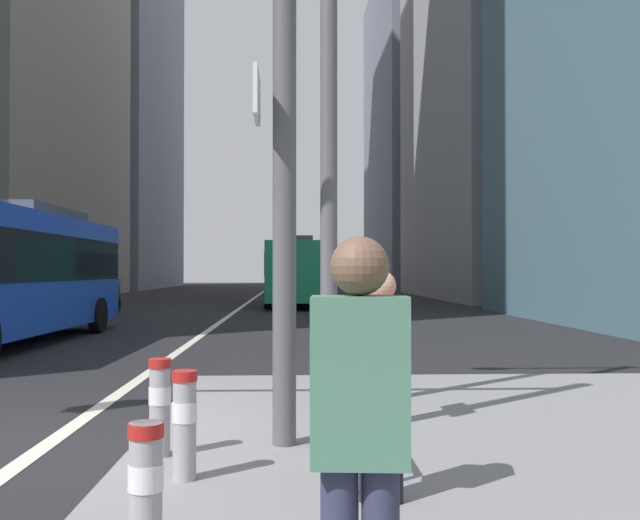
# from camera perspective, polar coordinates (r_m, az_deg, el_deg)

# --- Properties ---
(ground_plane) EXTENTS (160.00, 160.00, 0.00)m
(ground_plane) POSITION_cam_1_polar(r_m,az_deg,el_deg) (27.18, -7.46, -4.59)
(ground_plane) COLOR black
(lane_centre_line) EXTENTS (0.20, 80.00, 0.01)m
(lane_centre_line) POSITION_cam_1_polar(r_m,az_deg,el_deg) (37.13, -6.05, -3.59)
(lane_centre_line) COLOR beige
(lane_centre_line) RESTS_ON ground
(office_tower_left_far) EXTENTS (10.18, 25.69, 45.49)m
(office_tower_left_far) POSITION_cam_1_polar(r_m,az_deg,el_deg) (80.26, -15.95, 14.31)
(office_tower_left_far) COLOR slate
(office_tower_left_far) RESTS_ON ground
(office_tower_right_far) EXTENTS (11.46, 24.96, 33.36)m
(office_tower_right_far) POSITION_cam_1_polar(r_m,az_deg,el_deg) (77.72, 8.74, 10.20)
(office_tower_right_far) COLOR slate
(office_tower_right_far) RESTS_ON ground
(city_bus_blue_oncoming) EXTENTS (2.84, 11.37, 3.40)m
(city_bus_blue_oncoming) POSITION_cam_1_polar(r_m,az_deg,el_deg) (18.21, -24.13, -0.56)
(city_bus_blue_oncoming) COLOR blue
(city_bus_blue_oncoming) RESTS_ON ground
(city_bus_red_receding) EXTENTS (2.79, 11.33, 3.40)m
(city_bus_red_receding) POSITION_cam_1_polar(r_m,az_deg,el_deg) (36.35, -2.06, -0.76)
(city_bus_red_receding) COLOR #198456
(city_bus_red_receding) RESTS_ON ground
(car_oncoming_mid) EXTENTS (2.05, 4.32, 1.94)m
(car_oncoming_mid) POSITION_cam_1_polar(r_m,az_deg,el_deg) (30.86, -18.24, -2.27)
(car_oncoming_mid) COLOR black
(car_oncoming_mid) RESTS_ON ground
(car_receding_near) EXTENTS (2.08, 4.60, 1.94)m
(car_receding_near) POSITION_cam_1_polar(r_m,az_deg,el_deg) (47.45, -1.61, -1.81)
(car_receding_near) COLOR maroon
(car_receding_near) RESTS_ON ground
(car_receding_far) EXTENTS (2.17, 4.55, 1.94)m
(car_receding_far) POSITION_cam_1_polar(r_m,az_deg,el_deg) (48.87, -0.98, -1.78)
(car_receding_far) COLOR gold
(car_receding_far) RESTS_ON ground
(traffic_signal_gantry) EXTENTS (6.12, 0.65, 6.00)m
(traffic_signal_gantry) POSITION_cam_1_polar(r_m,az_deg,el_deg) (7.33, -19.82, 17.88)
(traffic_signal_gantry) COLOR #515156
(traffic_signal_gantry) RESTS_ON median_island
(bollard_left) EXTENTS (0.20, 0.20, 0.78)m
(bollard_left) POSITION_cam_1_polar(r_m,az_deg,el_deg) (4.18, -13.78, -17.14)
(bollard_left) COLOR #99999E
(bollard_left) RESTS_ON median_island
(bollard_right) EXTENTS (0.20, 0.20, 0.84)m
(bollard_right) POSITION_cam_1_polar(r_m,az_deg,el_deg) (5.72, -10.79, -12.38)
(bollard_right) COLOR #99999E
(bollard_right) RESTS_ON median_island
(bollard_back) EXTENTS (0.20, 0.20, 0.84)m
(bollard_back) POSITION_cam_1_polar(r_m,az_deg,el_deg) (6.47, -12.69, -11.00)
(bollard_back) COLOR #99999E
(bollard_back) RESTS_ON median_island
(pedestrian_railing) EXTENTS (0.06, 3.95, 0.98)m
(pedestrian_railing) POSITION_cam_1_polar(r_m,az_deg,el_deg) (7.07, 0.45, -8.15)
(pedestrian_railing) COLOR black
(pedestrian_railing) RESTS_ON median_island
(pedestrian_waiting) EXTENTS (0.40, 0.27, 1.75)m
(pedestrian_waiting) POSITION_cam_1_polar(r_m,az_deg,el_deg) (2.87, 3.21, -13.69)
(pedestrian_waiting) COLOR #2D334C
(pedestrian_waiting) RESTS_ON median_island
(pedestrian_far) EXTENTS (0.42, 0.32, 1.62)m
(pedestrian_far) POSITION_cam_1_polar(r_m,az_deg,el_deg) (5.05, 4.90, -9.06)
(pedestrian_far) COLOR black
(pedestrian_far) RESTS_ON median_island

